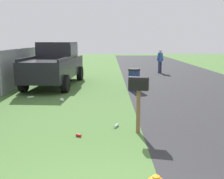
{
  "coord_description": "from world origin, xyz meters",
  "views": [
    {
      "loc": [
        -2.6,
        -0.04,
        2.22
      ],
      "look_at": [
        4.45,
        -0.1,
        0.93
      ],
      "focal_mm": 44.08,
      "sensor_mm": 36.0,
      "label": 1
    }
  ],
  "objects": [
    {
      "name": "pedestrian",
      "position": [
        15.59,
        -3.37,
        0.9
      ],
      "size": [
        0.32,
        0.5,
        1.56
      ],
      "rotation": [
        0.0,
        0.0,
        0.61
      ],
      "color": "#2D3351",
      "rests_on": "ground"
    },
    {
      "name": "trash_bin",
      "position": [
        9.25,
        -1.1,
        0.49
      ],
      "size": [
        0.52,
        0.52,
        0.97
      ],
      "color": "navy",
      "rests_on": "ground"
    },
    {
      "name": "pickup_truck",
      "position": [
        10.89,
        2.61,
        1.1
      ],
      "size": [
        5.47,
        2.37,
        2.09
      ],
      "rotation": [
        0.0,
        0.0,
        -0.07
      ],
      "color": "black",
      "rests_on": "ground"
    },
    {
      "name": "litter_bottle_far_scatter",
      "position": [
        7.73,
        3.0,
        0.04
      ],
      "size": [
        0.16,
        0.23,
        0.07
      ],
      "primitive_type": "cylinder",
      "rotation": [
        0.0,
        1.57,
        5.15
      ],
      "color": "#B2D8BF",
      "rests_on": "ground"
    },
    {
      "name": "litter_can_midfield_a",
      "position": [
        3.46,
        0.68,
        0.03
      ],
      "size": [
        0.12,
        0.14,
        0.07
      ],
      "primitive_type": "cylinder",
      "rotation": [
        0.0,
        1.57,
        1.06
      ],
      "color": "red",
      "rests_on": "ground"
    },
    {
      "name": "litter_bottle_by_mailbox",
      "position": [
        4.17,
        -0.2,
        0.04
      ],
      "size": [
        0.23,
        0.14,
        0.07
      ],
      "primitive_type": "cylinder",
      "rotation": [
        0.0,
        1.57,
        2.77
      ],
      "color": "#B2D8BF",
      "rests_on": "ground"
    },
    {
      "name": "fence_section",
      "position": [
        9.32,
        4.26,
        0.96
      ],
      "size": [
        16.74,
        0.07,
        1.79
      ],
      "color": "#9EA3A8",
      "rests_on": "ground"
    },
    {
      "name": "litter_bag_midfield_b",
      "position": [
        7.1,
        1.7,
        0.07
      ],
      "size": [
        0.14,
        0.14,
        0.14
      ],
      "primitive_type": "sphere",
      "color": "silver",
      "rests_on": "ground"
    },
    {
      "name": "mailbox",
      "position": [
        3.75,
        -0.72,
        1.09
      ],
      "size": [
        0.3,
        0.5,
        1.36
      ],
      "rotation": [
        0.0,
        0.0,
        -0.24
      ],
      "color": "brown",
      "rests_on": "ground"
    }
  ]
}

